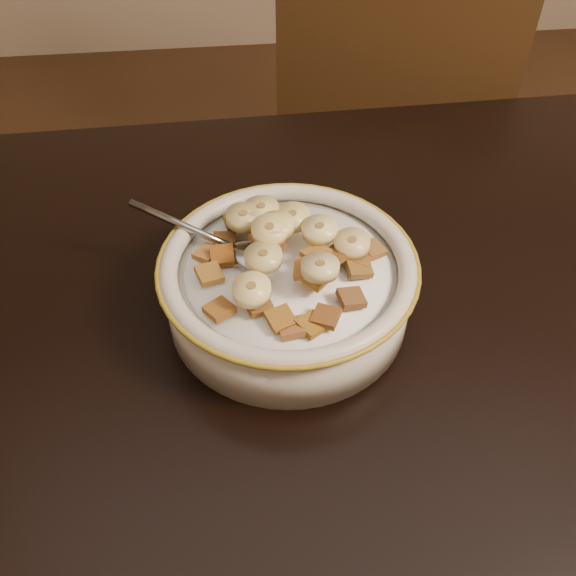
{
  "coord_description": "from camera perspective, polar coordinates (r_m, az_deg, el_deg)",
  "views": [
    {
      "loc": [
        -0.26,
        -0.28,
        1.18
      ],
      "look_at": [
        -0.22,
        0.11,
        0.78
      ],
      "focal_mm": 40.0,
      "sensor_mm": 36.0,
      "label": 1
    }
  ],
  "objects": [
    {
      "name": "banana_slice_1",
      "position": [
        0.5,
        -3.25,
        -0.17
      ],
      "size": [
        0.04,
        0.04,
        0.01
      ],
      "primitive_type": "cylinder",
      "rotation": [
        -0.1,
        -0.07,
        2.22
      ],
      "color": "#FFE78E",
      "rests_on": "milk"
    },
    {
      "name": "cereal_square_4",
      "position": [
        0.52,
        5.66,
        -0.89
      ],
      "size": [
        0.02,
        0.02,
        0.01
      ],
      "primitive_type": "cube",
      "rotation": [
        0.0,
        0.15,
        0.17
      ],
      "color": "brown",
      "rests_on": "milk"
    },
    {
      "name": "cereal_square_22",
      "position": [
        0.56,
        -2.09,
        4.5
      ],
      "size": [
        0.03,
        0.03,
        0.01
      ],
      "primitive_type": "cube",
      "rotation": [
        0.07,
        -0.1,
        2.33
      ],
      "color": "#98622D",
      "rests_on": "milk"
    },
    {
      "name": "chair",
      "position": [
        1.13,
        10.6,
        6.47
      ],
      "size": [
        0.55,
        0.55,
        0.95
      ],
      "primitive_type": "cube",
      "rotation": [
        0.0,
        0.0,
        -0.4
      ],
      "color": "#372310",
      "rests_on": "floor"
    },
    {
      "name": "cereal_square_10",
      "position": [
        0.54,
        -7.02,
        1.27
      ],
      "size": [
        0.03,
        0.03,
        0.01
      ],
      "primitive_type": "cube",
      "rotation": [
        0.12,
        0.11,
        0.35
      ],
      "color": "brown",
      "rests_on": "milk"
    },
    {
      "name": "cereal_square_13",
      "position": [
        0.6,
        -1.94,
        6.86
      ],
      "size": [
        0.02,
        0.02,
        0.01
      ],
      "primitive_type": "cube",
      "rotation": [
        0.23,
        -0.08,
        3.11
      ],
      "color": "brown",
      "rests_on": "milk"
    },
    {
      "name": "banana_slice_9",
      "position": [
        0.56,
        0.39,
        6.29
      ],
      "size": [
        0.03,
        0.03,
        0.01
      ],
      "primitive_type": "cylinder",
      "rotation": [
        -0.05,
        -0.12,
        1.56
      ],
      "color": "#EDCE77",
      "rests_on": "milk"
    },
    {
      "name": "cereal_square_18",
      "position": [
        0.58,
        -1.44,
        6.27
      ],
      "size": [
        0.02,
        0.02,
        0.01
      ],
      "primitive_type": "cube",
      "rotation": [
        0.23,
        0.12,
        0.0
      ],
      "color": "brown",
      "rests_on": "milk"
    },
    {
      "name": "milk",
      "position": [
        0.55,
        0.0,
        1.54
      ],
      "size": [
        0.18,
        0.18,
        0.0
      ],
      "primitive_type": "cylinder",
      "color": "white",
      "rests_on": "cereal_bowl"
    },
    {
      "name": "cereal_square_11",
      "position": [
        0.54,
        4.48,
        3.12
      ],
      "size": [
        0.03,
        0.03,
        0.01
      ],
      "primitive_type": "cube",
      "rotation": [
        -0.24,
        0.05,
        0.71
      ],
      "color": "brown",
      "rests_on": "milk"
    },
    {
      "name": "cereal_square_14",
      "position": [
        0.51,
        -2.66,
        -1.43
      ],
      "size": [
        0.03,
        0.03,
        0.01
      ],
      "primitive_type": "cube",
      "rotation": [
        0.14,
        0.18,
        0.34
      ],
      "color": "brown",
      "rests_on": "milk"
    },
    {
      "name": "spoon",
      "position": [
        0.56,
        -3.22,
        2.88
      ],
      "size": [
        0.06,
        0.06,
        0.01
      ],
      "primitive_type": "ellipsoid",
      "rotation": [
        0.0,
        0.0,
        4.18
      ],
      "color": "gray",
      "rests_on": "cereal_bowl"
    },
    {
      "name": "banana_slice_0",
      "position": [
        0.55,
        2.82,
        5.19
      ],
      "size": [
        0.04,
        0.04,
        0.01
      ],
      "primitive_type": "cylinder",
      "rotation": [
        -0.03,
        -0.09,
        0.62
      ],
      "color": "#FAF098",
      "rests_on": "milk"
    },
    {
      "name": "banana_slice_7",
      "position": [
        0.54,
        -1.64,
        5.12
      ],
      "size": [
        0.04,
        0.04,
        0.02
      ],
      "primitive_type": "cylinder",
      "rotation": [
        0.13,
        -0.12,
        0.53
      ],
      "color": "#FFD98A",
      "rests_on": "milk"
    },
    {
      "name": "cereal_square_3",
      "position": [
        0.57,
        -5.57,
        4.17
      ],
      "size": [
        0.02,
        0.02,
        0.01
      ],
      "primitive_type": "cube",
      "rotation": [
        0.02,
        0.14,
        0.04
      ],
      "color": "brown",
      "rests_on": "milk"
    },
    {
      "name": "cereal_square_8",
      "position": [
        0.5,
        0.4,
        -3.58
      ],
      "size": [
        0.02,
        0.02,
        0.01
      ],
      "primitive_type": "cube",
      "rotation": [
        -0.16,
        0.15,
        1.61
      ],
      "color": "#9A6533",
      "rests_on": "milk"
    },
    {
      "name": "table",
      "position": [
        0.6,
        23.28,
        -9.22
      ],
      "size": [
        1.42,
        0.93,
        0.04
      ],
      "primitive_type": "cube",
      "rotation": [
        0.0,
        0.0,
        0.02
      ],
      "color": "black",
      "rests_on": "floor"
    },
    {
      "name": "cereal_square_19",
      "position": [
        0.52,
        1.66,
        1.74
      ],
      "size": [
        0.02,
        0.02,
        0.01
      ],
      "primitive_type": "cube",
      "rotation": [
        -0.2,
        -0.17,
        1.35
      ],
      "color": "brown",
      "rests_on": "milk"
    },
    {
      "name": "banana_slice_8",
      "position": [
        0.57,
        -2.4,
        6.96
      ],
      "size": [
        0.04,
        0.04,
        0.01
      ],
      "primitive_type": "cylinder",
      "rotation": [
        0.01,
        -0.01,
        1.02
      ],
      "color": "#ECD174",
      "rests_on": "milk"
    },
    {
      "name": "cereal_bowl",
      "position": [
        0.57,
        0.0,
        -0.31
      ],
      "size": [
        0.21,
        0.21,
        0.05
      ],
      "primitive_type": "cylinder",
      "color": "silver",
      "rests_on": "table"
    },
    {
      "name": "cereal_square_23",
      "position": [
        0.59,
        -3.99,
        6.5
      ],
      "size": [
        0.03,
        0.03,
        0.01
      ],
      "primitive_type": "cube",
      "rotation": [
        -0.04,
        -0.09,
        2.78
      ],
      "color": "brown",
      "rests_on": "milk"
    },
    {
      "name": "cereal_square_26",
      "position": [
        0.5,
        2.1,
        -3.28
      ],
      "size": [
        0.03,
        0.03,
        0.01
      ],
      "primitive_type": "cube",
      "rotation": [
        0.1,
        -0.11,
        2.18
      ],
      "color": "brown",
      "rests_on": "milk"
    },
    {
      "name": "banana_slice_3",
      "position": [
        0.52,
        -2.2,
        2.74
      ],
      "size": [
        0.04,
        0.04,
        0.01
      ],
      "primitive_type": "cylinder",
      "rotation": [
        -0.04,
        0.03,
        2.27
      ],
      "color": "#D6BF77",
      "rests_on": "milk"
    },
    {
      "name": "cereal_square_25",
      "position": [
        0.55,
        -5.86,
        2.9
      ],
      "size": [
        0.02,
        0.02,
        0.01
      ],
      "primitive_type": "cube",
      "rotation": [
        0.19,
        -0.03,
        0.04
      ],
      "color": "#904718",
      "rests_on": "milk"
    },
    {
      "name": "banana_slice_4",
      "position": [
        0.54,
        -1.06,
        5.56
      ],
      "size": [
        0.04,
        0.04,
        0.01
      ],
      "primitive_type": "cylinder",
      "rotation": [
        -0.04,
        0.04,
        1.87
      ],
      "color": "#FADD81",
      "rests_on": "milk"
    },
    {
      "name": "cereal_square_16",
      "position": [
        0.54,
        -1.57,
        3.71
      ],
      "size": [
        0.03,
        0.03,
        0.01
      ],
      "primitive_type": "cube",
      "rotation": [
        0.02,
        -0.17,
        0.7
      ],
      "color": "brown",
      "rests_on": "milk"
    },
    {
      "name": "cereal_square_20",
      "position": [
        0.5,
        3.38,
        -2.56
      ],
      "size": [
        0.03,
        0.03,
        0.01
      ],
      "primitive_type": "cube",
      "rotation": [
        -0.07,
        -0.04,
        1.09
      ],
      "color": "brown",
      "rests_on": "milk"
    },
    {
      "name": "cereal_square_9",
      "position": [
        0.52,
        2.48,
        0.94
      ],
      "size": [
        0.03,
        0.03,
        0.01
      ],
      "primitive_type": "cube",
      "rotation": [
        0.22,
        0.08,
        0.83
      ],
      "color": "olive",
      "rests_on": "milk"
    },
    {
      "name": "cereal_square_24",
      "position": [
        0.51,
        -6.12,
        -1.91
      ],
      "size": [
        0.03,
        0.03,
        0.01
      ],
      "primitive_type": "cube",
      "rotation": [
        -0.09,
        0.01,
        0.61
      ],
      "color": "brown",
      "rests_on": "milk"
    },
    {
      "name": "cereal_square_21",
      "position": [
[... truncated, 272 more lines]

